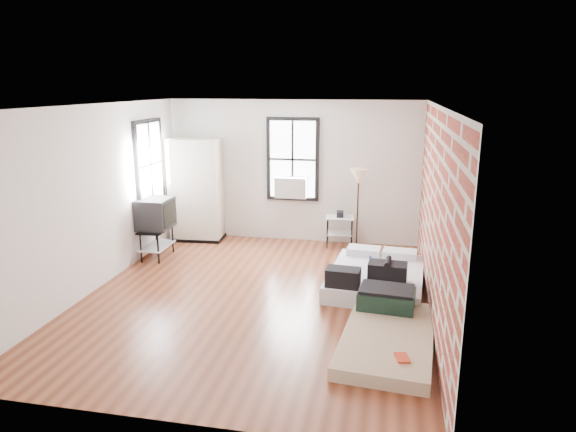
% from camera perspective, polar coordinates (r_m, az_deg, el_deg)
% --- Properties ---
extents(ground, '(6.00, 6.00, 0.00)m').
position_cam_1_polar(ground, '(7.77, -3.61, -8.93)').
color(ground, '#592917').
rests_on(ground, ground).
extents(room_shell, '(5.02, 6.02, 2.80)m').
position_cam_1_polar(room_shell, '(7.56, -1.41, 4.19)').
color(room_shell, silver).
rests_on(room_shell, ground).
extents(mattress_main, '(1.56, 2.02, 0.61)m').
position_cam_1_polar(mattress_main, '(8.19, 9.73, -6.61)').
color(mattress_main, white).
rests_on(mattress_main, ground).
extents(mattress_bare, '(1.25, 2.11, 0.43)m').
position_cam_1_polar(mattress_bare, '(6.66, 11.01, -12.11)').
color(mattress_bare, tan).
rests_on(mattress_bare, ground).
extents(wardrobe, '(1.08, 0.66, 2.05)m').
position_cam_1_polar(wardrobe, '(10.47, -10.19, 2.85)').
color(wardrobe, black).
rests_on(wardrobe, ground).
extents(side_table, '(0.57, 0.47, 0.70)m').
position_cam_1_polar(side_table, '(10.00, 5.78, -0.74)').
color(side_table, black).
rests_on(side_table, ground).
extents(floor_lamp, '(0.33, 0.33, 1.55)m').
position_cam_1_polar(floor_lamp, '(9.72, 7.85, 3.89)').
color(floor_lamp, black).
rests_on(floor_lamp, ground).
extents(tv_stand, '(0.56, 0.79, 1.10)m').
position_cam_1_polar(tv_stand, '(9.52, -14.48, 0.06)').
color(tv_stand, black).
rests_on(tv_stand, ground).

